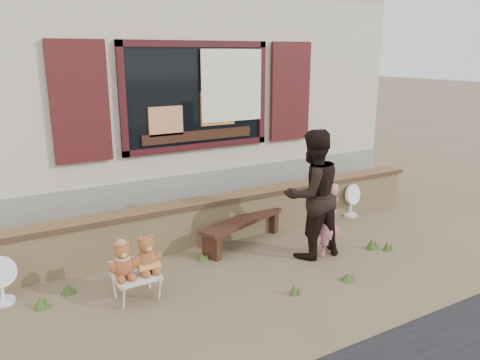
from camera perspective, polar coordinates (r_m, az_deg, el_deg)
ground at (r=6.39m, az=2.73°, el=-9.93°), size 80.00×80.00×0.00m
shopfront at (r=9.88m, az=-11.56°, el=10.80°), size 8.04×5.13×4.00m
brick_wall at (r=7.05m, az=-1.63°, el=-4.43°), size 7.10×0.36×0.67m
bench at (r=6.84m, az=0.32°, el=-5.60°), size 1.52×0.81×0.38m
folding_chair at (r=5.53m, az=-12.56°, el=-11.39°), size 0.49×0.44×0.30m
teddy_bear_left at (r=5.39m, az=-14.14°, el=-9.33°), size 0.32×0.28×0.43m
teddy_bear_right at (r=5.46m, az=-11.31°, el=-8.71°), size 0.34×0.29×0.46m
child at (r=6.50m, az=10.71°, el=-4.76°), size 0.41×0.29×1.04m
adult at (r=6.35m, az=8.78°, el=-1.73°), size 0.86×0.68×1.76m
fan_left at (r=5.92m, az=-27.16°, el=-10.78°), size 0.36×0.24×0.57m
fan_right at (r=8.22m, az=13.36°, el=-2.38°), size 0.36×0.24×0.57m
grass_tufts at (r=5.97m, az=-0.68°, el=-11.10°), size 4.62×1.61×0.16m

